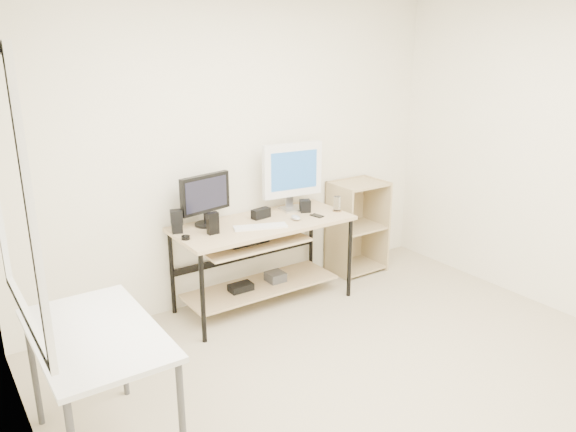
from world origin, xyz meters
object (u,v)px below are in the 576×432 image
Objects in this scene: desk at (260,246)px; shelf_unit at (355,226)px; side_table at (97,345)px; audio_controller at (213,223)px; black_monitor at (205,197)px; white_imac at (292,172)px.

desk is 1.19m from shelf_unit.
side_table is 5.78× the size of audio_controller.
audio_controller is at bearing -114.82° from black_monitor.
white_imac reaches higher than desk.
audio_controller is at bearing -175.08° from desk.
black_monitor is at bearing 44.63° from side_table.
desk is at bearing -35.54° from black_monitor.
black_monitor reaches higher than audio_controller.
desk is at bearing 4.52° from audio_controller.
shelf_unit is at bearing 23.33° from side_table.
side_table is at bearing -147.16° from black_monitor.
shelf_unit is 0.99m from white_imac.
side_table is at bearing -140.08° from audio_controller.
shelf_unit is 1.68m from audio_controller.
shelf_unit is 5.20× the size of audio_controller.
white_imac is 3.44× the size of audio_controller.
audio_controller is (-1.63, -0.20, 0.38)m from shelf_unit.
black_monitor is 0.27m from audio_controller.
black_monitor reaches higher than shelf_unit.
audio_controller reaches higher than shelf_unit.
audio_controller reaches higher than side_table.
black_monitor is (-1.58, 0.02, 0.54)m from shelf_unit.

